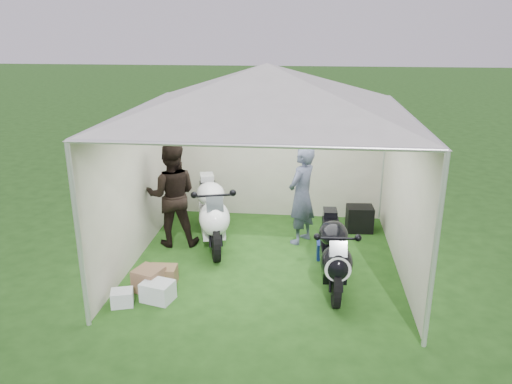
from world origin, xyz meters
TOP-DOWN VIEW (x-y plane):
  - ground at (0.00, 0.00)m, footprint 80.00×80.00m
  - canopy_tent at (-0.00, 0.03)m, footprint 5.66×5.66m
  - motorcycle_white at (-0.94, 0.52)m, footprint 0.87×2.08m
  - motorcycle_black at (1.00, -0.69)m, footprint 0.46×1.87m
  - paddock_stand at (0.97, 0.16)m, footprint 0.36×0.24m
  - person_dark_jacket at (-1.58, 0.47)m, footprint 0.93×0.78m
  - person_blue_jacket at (0.52, 0.78)m, footprint 0.65×0.72m
  - equipment_box at (1.56, 1.37)m, footprint 0.48×0.39m
  - crate_0 at (-1.32, -1.34)m, footprint 0.46×0.40m
  - crate_1 at (-1.52, -1.09)m, footprint 0.45×0.45m
  - crate_2 at (-1.75, -1.52)m, footprint 0.34×0.31m
  - crate_3 at (-1.38, -0.89)m, footprint 0.40×0.29m

SIDE VIEW (x-z plane):
  - ground at x=0.00m, z-range 0.00..0.00m
  - crate_2 at x=-1.75m, z-range 0.00..0.21m
  - crate_3 at x=-1.38m, z-range 0.00..0.26m
  - crate_0 at x=-1.32m, z-range 0.00..0.27m
  - paddock_stand at x=0.97m, z-range 0.00..0.27m
  - crate_1 at x=-1.52m, z-range 0.00..0.32m
  - equipment_box at x=1.56m, z-range 0.00..0.46m
  - motorcycle_black at x=1.00m, z-range 0.05..0.97m
  - motorcycle_white at x=-0.94m, z-range 0.06..1.11m
  - person_blue_jacket at x=0.52m, z-range 0.00..1.66m
  - person_dark_jacket at x=-1.58m, z-range 0.00..1.72m
  - canopy_tent at x=0.00m, z-range 1.08..4.08m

